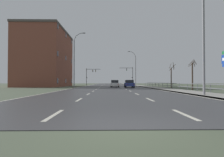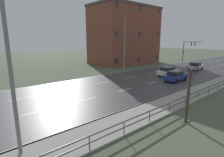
# 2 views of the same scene
# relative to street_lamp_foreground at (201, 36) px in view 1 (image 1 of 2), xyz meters

# --- Properties ---
(ground_plane) EXTENTS (160.00, 160.00, 0.12)m
(ground_plane) POSITION_rel_street_lamp_foreground_xyz_m (-7.42, 37.56, -5.09)
(ground_plane) COLOR #4C5642
(road_asphalt_strip) EXTENTS (14.00, 120.00, 0.03)m
(road_asphalt_strip) POSITION_rel_street_lamp_foreground_xyz_m (-7.42, 49.56, -5.02)
(road_asphalt_strip) COLOR #3D3D3F
(road_asphalt_strip) RESTS_ON ground
(sidewalk_right) EXTENTS (3.00, 120.00, 0.12)m
(sidewalk_right) POSITION_rel_street_lamp_foreground_xyz_m (1.01, 49.56, -4.97)
(sidewalk_right) COLOR gray
(sidewalk_right) RESTS_ON ground
(guardrail) EXTENTS (0.07, 39.76, 1.00)m
(guardrail) POSITION_rel_street_lamp_foreground_xyz_m (2.43, 14.87, -4.33)
(guardrail) COLOR #515459
(guardrail) RESTS_ON ground
(street_lamp_foreground) EXTENTS (2.68, 0.24, 10.33)m
(street_lamp_foreground) POSITION_rel_street_lamp_foreground_xyz_m (0.00, 0.00, 0.00)
(street_lamp_foreground) COLOR slate
(street_lamp_foreground) RESTS_ON ground
(street_lamp_midground) EXTENTS (2.36, 0.24, 10.23)m
(street_lamp_midground) POSITION_rel_street_lamp_foreground_xyz_m (0.04, 37.81, -0.02)
(street_lamp_midground) COLOR slate
(street_lamp_midground) RESTS_ON ground
(street_lamp_left_bank) EXTENTS (2.43, 0.24, 11.53)m
(street_lamp_left_bank) POSITION_rel_street_lamp_foreground_xyz_m (-14.88, 22.69, 0.62)
(street_lamp_left_bank) COLOR slate
(street_lamp_left_bank) RESTS_ON ground
(traffic_signal_right) EXTENTS (4.67, 0.36, 6.20)m
(traffic_signal_right) POSITION_rel_street_lamp_foreground_xyz_m (-0.32, 46.47, -0.99)
(traffic_signal_right) COLOR #38383A
(traffic_signal_right) RESTS_ON ground
(traffic_signal_left) EXTENTS (4.89, 0.36, 5.71)m
(traffic_signal_left) POSITION_rel_street_lamp_foreground_xyz_m (-14.10, 46.08, -1.10)
(traffic_signal_left) COLOR #38383A
(traffic_signal_left) RESTS_ON ground
(car_near_left) EXTENTS (1.99, 4.18, 1.57)m
(car_near_left) POSITION_rel_street_lamp_foreground_xyz_m (-6.40, 24.63, -4.23)
(car_near_left) COLOR silver
(car_near_left) RESTS_ON ground
(car_distant) EXTENTS (1.86, 4.11, 1.57)m
(car_distant) POSITION_rel_street_lamp_foreground_xyz_m (-3.54, 22.11, -4.23)
(car_distant) COLOR navy
(car_distant) RESTS_ON ground
(car_mid_centre) EXTENTS (2.02, 4.19, 1.57)m
(car_mid_centre) POSITION_rel_street_lamp_foreground_xyz_m (-6.10, 34.14, -4.23)
(car_mid_centre) COLOR #B7B7BC
(car_mid_centre) RESTS_ON ground
(brick_building) EXTENTS (10.21, 17.39, 14.29)m
(brick_building) POSITION_rel_street_lamp_foreground_xyz_m (-23.81, 31.33, 2.12)
(brick_building) COLOR brown
(brick_building) RESTS_ON ground
(bare_tree_near) EXTENTS (1.04, 1.25, 4.35)m
(bare_tree_near) POSITION_rel_street_lamp_foreground_xyz_m (4.15, 10.43, -2.84)
(bare_tree_near) COLOR #423328
(bare_tree_near) RESTS_ON ground
(bare_tree_mid) EXTENTS (1.34, 1.73, 4.96)m
(bare_tree_mid) POSITION_rel_street_lamp_foreground_xyz_m (4.47, 19.87, -2.73)
(bare_tree_mid) COLOR #423328
(bare_tree_mid) RESTS_ON ground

